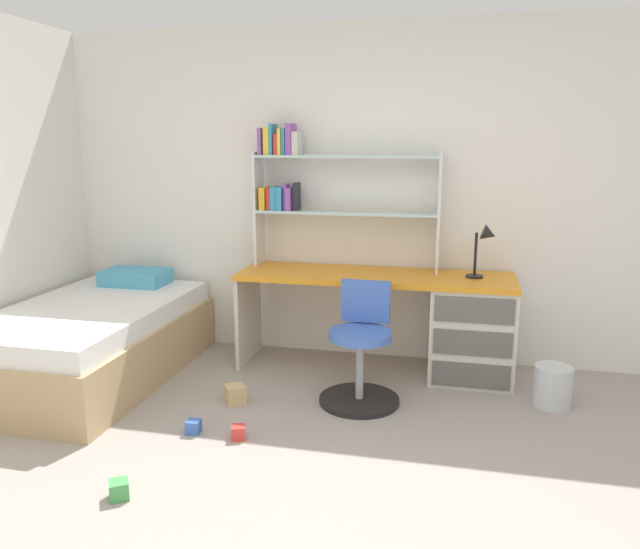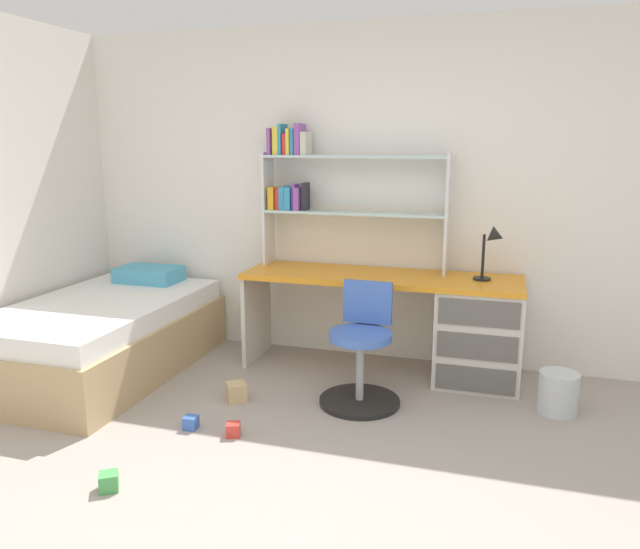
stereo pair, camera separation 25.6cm
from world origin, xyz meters
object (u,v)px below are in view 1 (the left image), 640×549
object	(u,v)px
toy_block_blue_1	(193,427)
bed_platform	(92,341)
toy_block_natural_0	(235,394)
desk_lamp	(485,243)
bookshelf_hutch	(317,183)
waste_bin	(553,386)
swivel_chair	(361,357)
desk	(446,321)
toy_block_green_3	(119,490)
toy_block_red_2	(238,432)

from	to	relation	value
toy_block_blue_1	bed_platform	bearing A→B (deg)	148.66
toy_block_natural_0	bed_platform	bearing A→B (deg)	169.87
toy_block_blue_1	desk_lamp	bearing A→B (deg)	37.44
bookshelf_hutch	waste_bin	world-z (taller)	bookshelf_hutch
swivel_chair	toy_block_blue_1	size ratio (longest dim) A/B	10.06
bed_platform	waste_bin	distance (m)	3.15
desk	waste_bin	size ratio (longest dim) A/B	7.55
toy_block_natural_0	toy_block_green_3	size ratio (longest dim) A/B	1.37
toy_block_natural_0	toy_block_green_3	distance (m)	1.14
desk	bed_platform	distance (m)	2.53
toy_block_red_2	desk_lamp	bearing A→B (deg)	42.88
desk_lamp	bed_platform	distance (m)	2.85
toy_block_blue_1	desk	bearing A→B (deg)	41.89
bookshelf_hutch	toy_block_red_2	bearing A→B (deg)	-95.07
desk_lamp	toy_block_blue_1	distance (m)	2.26
bed_platform	toy_block_natural_0	bearing A→B (deg)	-10.13
desk	waste_bin	xyz separation A→B (m)	(0.69, -0.39, -0.27)
desk_lamp	toy_block_red_2	xyz separation A→B (m)	(-1.35, -1.26, -0.94)
desk	bookshelf_hutch	bearing A→B (deg)	170.10
swivel_chair	toy_block_red_2	size ratio (longest dim) A/B	9.98
desk	toy_block_blue_1	bearing A→B (deg)	-138.11
swivel_chair	waste_bin	world-z (taller)	swivel_chair
toy_block_blue_1	toy_block_red_2	xyz separation A→B (m)	(0.28, -0.01, 0.00)
toy_block_red_2	toy_block_green_3	size ratio (longest dim) A/B	0.88
desk	toy_block_natural_0	xyz separation A→B (m)	(-1.30, -0.81, -0.34)
toy_block_green_3	bookshelf_hutch	bearing A→B (deg)	77.46
desk_lamp	toy_block_blue_1	xyz separation A→B (m)	(-1.63, -1.25, -0.94)
desk	swivel_chair	size ratio (longest dim) A/B	2.56
desk_lamp	waste_bin	world-z (taller)	desk_lamp
bookshelf_hutch	swivel_chair	bearing A→B (deg)	-58.36
bookshelf_hutch	desk_lamp	bearing A→B (deg)	-7.93
swivel_chair	bed_platform	world-z (taller)	swivel_chair
waste_bin	toy_block_red_2	world-z (taller)	waste_bin
toy_block_blue_1	toy_block_red_2	size ratio (longest dim) A/B	0.99
swivel_chair	toy_block_green_3	xyz separation A→B (m)	(-0.93, -1.35, -0.26)
bookshelf_hutch	toy_block_green_3	size ratio (longest dim) A/B	15.66
toy_block_red_2	bookshelf_hutch	bearing A→B (deg)	84.93
bookshelf_hutch	toy_block_red_2	distance (m)	1.94
desk	toy_block_green_3	bearing A→B (deg)	-126.94
bed_platform	waste_bin	xyz separation A→B (m)	(3.14, 0.21, -0.14)
desk_lamp	waste_bin	distance (m)	1.03
waste_bin	toy_block_natural_0	bearing A→B (deg)	-168.05
bed_platform	toy_block_red_2	size ratio (longest dim) A/B	23.40
bookshelf_hutch	toy_block_blue_1	world-z (taller)	bookshelf_hutch
desk_lamp	toy_block_red_2	size ratio (longest dim) A/B	4.96
bed_platform	waste_bin	bearing A→B (deg)	3.91
bookshelf_hutch	swivel_chair	distance (m)	1.38
toy_block_natural_0	toy_block_blue_1	distance (m)	0.45
desk_lamp	toy_block_green_3	size ratio (longest dim) A/B	4.35
toy_block_natural_0	toy_block_blue_1	bearing A→B (deg)	-101.66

